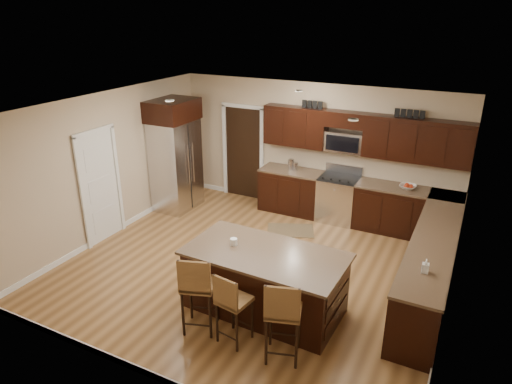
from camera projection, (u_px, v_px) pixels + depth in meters
The scene contains 23 objects.
floor at pixel (253, 267), 7.67m from camera, with size 6.00×6.00×0.00m, color olive.
ceiling at pixel (253, 108), 6.66m from camera, with size 6.00×6.00×0.00m, color silver.
wall_back at pixel (314, 149), 9.44m from camera, with size 6.00×6.00×0.00m, color tan.
wall_left at pixel (109, 166), 8.42m from camera, with size 5.50×5.50×0.00m, color tan.
wall_right at pixel (458, 233), 5.91m from camera, with size 5.50×5.50×0.00m, color tan.
base_cabinets at pixel (389, 231), 7.90m from camera, with size 4.02×3.96×0.92m.
upper_cabinets at pixel (363, 133), 8.69m from camera, with size 4.00×0.33×0.80m.
range at pixel (338, 198), 9.24m from camera, with size 0.76×0.64×1.11m.
microwave at pixel (344, 142), 8.94m from camera, with size 0.76×0.31×0.40m, color silver.
doorway at pixel (243, 153), 10.24m from camera, with size 0.85×0.03×2.06m, color black.
pantry_door at pixel (100, 188), 8.29m from camera, with size 0.03×0.80×2.04m, color white.
letter_decor at pixel (358, 109), 8.58m from camera, with size 2.20×0.03×0.15m, color black, non-canonical shape.
island at pixel (265, 283), 6.47m from camera, with size 2.27×1.24×0.92m.
stool_left at pixel (197, 286), 5.90m from camera, with size 0.54×0.54×1.15m.
stool_mid at pixel (231, 301), 5.73m from camera, with size 0.43×0.43×1.01m.
stool_right at pixel (283, 312), 5.40m from camera, with size 0.53×0.53×1.13m.
refrigerator at pixel (175, 154), 9.58m from camera, with size 0.79×1.02×2.35m.
floor_mat at pixel (290, 230), 8.94m from camera, with size 0.90×0.60×0.01m, color brown.
fruit_bowl at pixel (408, 187), 8.51m from camera, with size 0.30×0.30×0.07m, color silver.
soap_bottle at pixel (426, 266), 5.78m from camera, with size 0.09×0.09×0.19m, color #B2B2B2.
canister_tall at pixel (291, 165), 9.47m from camera, with size 0.12×0.12×0.23m, color silver.
canister_short at pixel (295, 167), 9.44m from camera, with size 0.11×0.11×0.17m, color silver.
island_jar at pixel (234, 242), 6.48m from camera, with size 0.10×0.10×0.10m, color white.
Camera 1 is at (3.04, -5.90, 4.05)m, focal length 32.00 mm.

